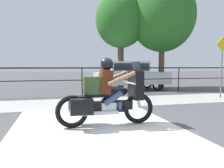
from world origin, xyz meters
TOP-DOWN VIEW (x-y plane):
  - ground_plane at (0.00, 0.00)m, footprint 120.00×120.00m
  - sidewalk_band at (0.00, 3.40)m, footprint 44.00×2.40m
  - crosswalk_band at (-0.36, -0.20)m, footprint 3.65×6.00m
  - fence_railing at (0.00, 5.55)m, footprint 36.00×0.05m
  - motorcycle at (-0.10, 0.11)m, footprint 2.29×0.76m
  - parked_car at (2.99, 7.26)m, footprint 4.23×1.63m
  - street_sign at (5.81, 3.32)m, footprint 0.64×0.06m
  - tree_behind_sign at (5.29, 7.88)m, footprint 4.04×4.04m
  - tree_behind_car at (2.81, 8.57)m, footprint 3.15×3.15m

SIDE VIEW (x-z plane):
  - ground_plane at x=0.00m, z-range 0.00..0.00m
  - crosswalk_band at x=-0.36m, z-range 0.00..0.01m
  - sidewalk_band at x=0.00m, z-range 0.00..0.01m
  - motorcycle at x=-0.10m, z-range -0.08..1.47m
  - parked_car at x=2.99m, z-range 0.12..1.77m
  - fence_railing at x=0.00m, z-range 0.38..1.71m
  - street_sign at x=5.81m, z-range 0.30..2.94m
  - tree_behind_car at x=2.81m, z-range 1.24..7.24m
  - tree_behind_sign at x=5.29m, z-range 1.13..7.86m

